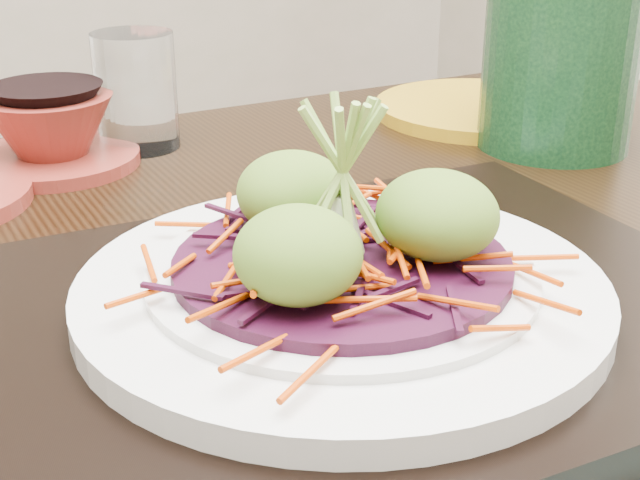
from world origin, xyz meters
TOP-DOWN VIEW (x-y plane):
  - dining_table at (0.02, -0.02)m, footprint 1.30×0.95m
  - placemat at (0.00, -0.10)m, footprint 0.56×0.47m
  - serving_tray at (0.00, -0.10)m, footprint 0.49×0.40m
  - white_plate at (0.00, -0.10)m, footprint 0.29×0.29m
  - cabbage_bed at (0.00, -0.10)m, footprint 0.18×0.18m
  - carrot_julienne at (0.00, -0.10)m, footprint 0.22×0.22m
  - guacamole_scoops at (0.00, -0.10)m, footprint 0.16×0.14m
  - scallion_garnish at (0.00, -0.10)m, footprint 0.07×0.07m
  - water_glass at (0.06, 0.30)m, footprint 0.08×0.08m
  - terracotta_bowl_set at (-0.02, 0.29)m, footprint 0.17×0.17m
  - yellow_plate at (0.40, 0.19)m, footprint 0.22×0.22m
  - green_jar at (0.37, 0.08)m, footprint 0.18×0.18m

SIDE VIEW (x-z plane):
  - dining_table at x=0.02m, z-range 0.28..1.04m
  - placemat at x=0.00m, z-range 0.76..0.76m
  - yellow_plate at x=0.40m, z-range 0.76..0.77m
  - serving_tray at x=0.00m, z-range 0.76..0.78m
  - terracotta_bowl_set at x=-0.02m, z-range 0.76..0.82m
  - white_plate at x=0.00m, z-range 0.78..0.80m
  - cabbage_bed at x=0.00m, z-range 0.80..0.81m
  - water_glass at x=0.06m, z-range 0.76..0.86m
  - carrot_julienne at x=0.00m, z-range 0.81..0.82m
  - guacamole_scoops at x=0.00m, z-range 0.81..0.86m
  - green_jar at x=0.37m, z-range 0.76..0.92m
  - scallion_garnish at x=0.00m, z-range 0.81..0.90m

